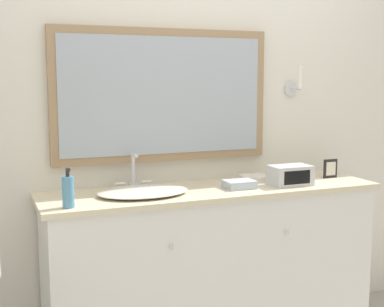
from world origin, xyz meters
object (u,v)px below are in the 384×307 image
object	(u,v)px
sink_basin	(143,191)
picture_frame	(330,169)
appliance_box	(290,175)
soap_bottle	(68,191)

from	to	relation	value
sink_basin	picture_frame	distance (m)	1.20
appliance_box	soap_bottle	bearing A→B (deg)	-176.74
sink_basin	picture_frame	world-z (taller)	sink_basin
sink_basin	soap_bottle	size ratio (longest dim) A/B	2.53
sink_basin	soap_bottle	distance (m)	0.44
soap_bottle	sink_basin	bearing A→B (deg)	19.65
soap_bottle	picture_frame	world-z (taller)	soap_bottle
sink_basin	picture_frame	bearing A→B (deg)	1.36
sink_basin	soap_bottle	bearing A→B (deg)	-160.35
sink_basin	picture_frame	size ratio (longest dim) A/B	4.21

